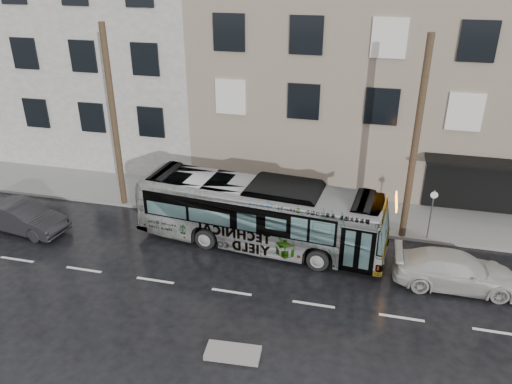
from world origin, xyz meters
TOP-DOWN VIEW (x-y plane):
  - ground at (0.00, 0.00)m, footprint 120.00×120.00m
  - sidewalk at (0.00, 4.90)m, footprint 90.00×3.60m
  - building_taupe at (5.00, 12.70)m, footprint 20.00×12.00m
  - building_grey at (-18.00, 14.20)m, footprint 26.00×15.00m
  - utility_pole_front at (6.50, 3.30)m, footprint 0.30×0.30m
  - utility_pole_rear at (-7.50, 3.30)m, footprint 0.30×0.30m
  - sign_post at (7.60, 3.30)m, footprint 0.06×0.06m
  - bus at (0.24, 1.23)m, footprint 11.31×3.68m
  - white_sedan at (8.41, 0.02)m, footprint 4.82×2.04m
  - dark_sedan at (-10.86, -0.22)m, footprint 4.48×2.09m
  - slush_pile at (0.99, -5.73)m, footprint 1.85×0.92m

SIDE VIEW (x-z plane):
  - ground at x=0.00m, z-range 0.00..0.00m
  - sidewalk at x=0.00m, z-range 0.00..0.15m
  - slush_pile at x=0.99m, z-range 0.00..0.18m
  - white_sedan at x=8.41m, z-range 0.00..1.39m
  - dark_sedan at x=-10.86m, z-range 0.00..1.42m
  - sign_post at x=7.60m, z-range 0.15..2.55m
  - bus at x=0.24m, z-range 0.00..3.09m
  - utility_pole_front at x=6.50m, z-range 0.15..9.15m
  - utility_pole_rear at x=-7.50m, z-range 0.15..9.15m
  - building_taupe at x=5.00m, z-range 0.00..11.00m
  - building_grey at x=-18.00m, z-range 0.00..16.00m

